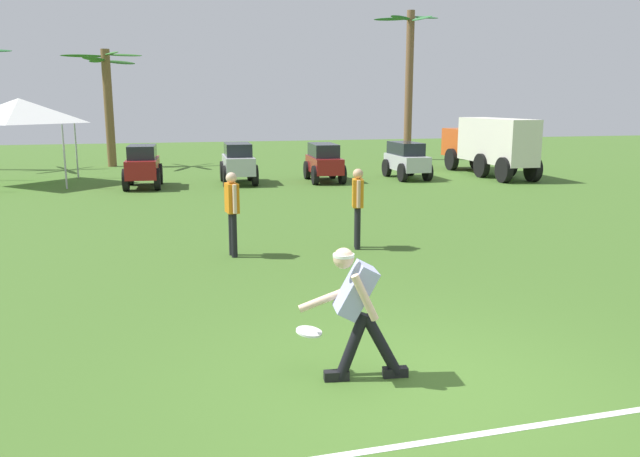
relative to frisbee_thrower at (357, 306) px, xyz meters
name	(u,v)px	position (x,y,z in m)	size (l,w,h in m)	color
ground_plane	(425,387)	(0.62, -0.36, -0.79)	(80.00, 80.00, 0.00)	#406625
field_line_paint	(470,435)	(0.62, -1.31, -0.79)	(22.15, 0.09, 0.01)	white
frisbee_thrower	(357,306)	(0.00, 0.00, 0.00)	(1.11, 0.54, 1.40)	black
frisbee_in_flight	(309,332)	(-0.44, 0.25, -0.33)	(0.37, 0.37, 0.06)	white
teammate_near_sideline	(358,201)	(1.78, 5.60, 0.15)	(0.27, 0.50, 1.56)	black
teammate_midfield	(232,206)	(-0.64, 5.56, 0.15)	(0.24, 0.50, 1.56)	black
parked_car_slot_a	(143,165)	(-2.48, 15.80, -0.05)	(1.27, 2.39, 1.40)	maroon
parked_car_slot_b	(238,162)	(0.73, 16.06, -0.05)	(1.23, 2.38, 1.40)	#B7BABF
parked_car_slot_c	(324,161)	(3.78, 15.92, -0.07)	(1.28, 2.45, 1.34)	maroon
parked_car_slot_d	(406,159)	(6.96, 15.97, -0.07)	(1.16, 2.41, 1.34)	#B7BABF
box_truck	(489,143)	(10.44, 16.18, 0.44)	(1.46, 5.92, 2.20)	#CC4C19
palm_tree_left_of_centre	(108,98)	(-4.00, 23.28, 2.20)	(3.37, 3.50, 5.03)	brown
palm_tree_right_of_centre	(409,78)	(9.92, 23.24, 3.17)	(3.11, 3.20, 7.07)	brown
event_tent	(20,111)	(-6.45, 17.58, 1.72)	(3.19, 3.19, 2.93)	#B2B5BA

